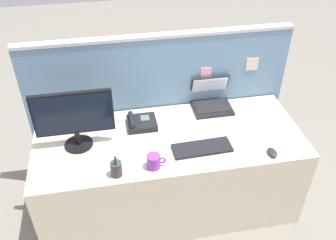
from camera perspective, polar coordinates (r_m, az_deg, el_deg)
name	(u,v)px	position (r m, az deg, el deg)	size (l,w,h in m)	color
ground_plane	(169,202)	(3.19, 0.17, -12.49)	(10.00, 10.00, 0.00)	slate
desk	(169,172)	(2.93, 0.18, -8.00)	(1.94, 0.78, 0.71)	beige
cubicle_divider	(160,109)	(3.05, -1.30, 1.76)	(2.06, 0.08, 1.32)	#6084A3
desktop_monitor	(74,117)	(2.55, -14.31, 0.48)	(0.54, 0.20, 0.43)	black
laptop	(211,99)	(3.00, 6.57, 3.21)	(0.31, 0.28, 0.24)	black
desk_phone	(141,123)	(2.78, -4.19, -0.41)	(0.22, 0.19, 0.08)	black
keyboard_main	(202,148)	(2.59, 5.27, -4.31)	(0.41, 0.15, 0.02)	black
computer_mouse_right_hand	(272,152)	(2.64, 15.75, -4.83)	(0.06, 0.10, 0.03)	#232328
pen_cup	(116,169)	(2.39, -7.97, -7.44)	(0.07, 0.07, 0.18)	#333338
cell_phone_silver_slab	(262,133)	(2.80, 14.31, -1.97)	(0.07, 0.15, 0.01)	#B7BAC1
coffee_mug	(154,162)	(2.43, -2.19, -6.41)	(0.13, 0.09, 0.10)	purple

